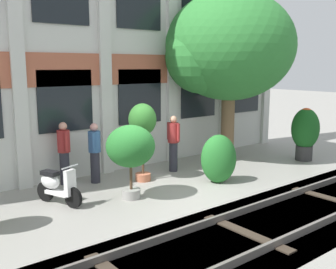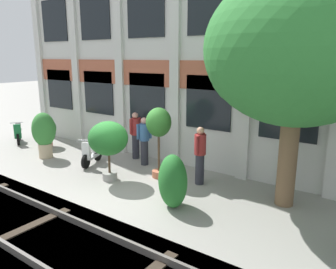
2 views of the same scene
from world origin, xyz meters
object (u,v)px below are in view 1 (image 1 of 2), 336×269
resident_by_doorway (173,142)px  resident_watching_tracks (64,151)px  potted_plant_stone_basin (305,130)px  topiary_hedge (219,159)px  broadleaf_tree (230,50)px  potted_plant_low_pan (142,124)px  resident_near_plants (95,151)px  potted_plant_tall_urn (131,148)px  scooter_near_curb (57,186)px

resident_by_doorway → resident_watching_tracks: size_ratio=1.00×
resident_watching_tracks → potted_plant_stone_basin: bearing=-12.2°
resident_by_doorway → topiary_hedge: resident_by_doorway is taller
broadleaf_tree → potted_plant_low_pan: (-3.76, -0.31, -2.10)m
potted_plant_stone_basin → broadleaf_tree: bearing=138.9°
potted_plant_stone_basin → potted_plant_low_pan: potted_plant_low_pan is taller
resident_by_doorway → broadleaf_tree: bearing=177.3°
broadleaf_tree → resident_near_plants: broadleaf_tree is taller
broadleaf_tree → resident_watching_tracks: size_ratio=3.28×
potted_plant_tall_urn → resident_watching_tracks: 2.27m
potted_plant_tall_urn → potted_plant_low_pan: (1.09, 1.06, 0.36)m
potted_plant_tall_urn → scooter_near_curb: potted_plant_tall_urn is taller
potted_plant_stone_basin → topiary_hedge: potted_plant_stone_basin is taller
potted_plant_stone_basin → scooter_near_curb: 8.51m
resident_watching_tracks → resident_by_doorway: bearing=-8.4°
potted_plant_stone_basin → topiary_hedge: (-4.22, -0.04, -0.37)m
resident_watching_tracks → resident_near_plants: size_ratio=1.03×
broadleaf_tree → potted_plant_stone_basin: size_ratio=3.13×
scooter_near_curb → topiary_hedge: (4.19, -1.15, 0.24)m
scooter_near_curb → topiary_hedge: 4.36m
broadleaf_tree → resident_watching_tracks: bearing=172.5°
potted_plant_tall_urn → resident_watching_tracks: size_ratio=1.06×
potted_plant_tall_urn → resident_by_doorway: (2.39, 1.31, -0.34)m
potted_plant_tall_urn → resident_by_doorway: potted_plant_tall_urn is taller
potted_plant_tall_urn → scooter_near_curb: size_ratio=1.37×
potted_plant_low_pan → topiary_hedge: potted_plant_low_pan is taller
potted_plant_stone_basin → resident_near_plants: (-6.88, 2.09, -0.15)m
broadleaf_tree → potted_plant_low_pan: size_ratio=2.57×
potted_plant_tall_urn → topiary_hedge: 2.71m
broadleaf_tree → potted_plant_low_pan: 4.32m
resident_watching_tracks → topiary_hedge: resident_watching_tracks is taller
resident_by_doorway → resident_near_plants: size_ratio=1.03×
topiary_hedge → potted_plant_tall_urn: bearing=171.3°
resident_watching_tracks → resident_near_plants: resident_watching_tracks is taller
broadleaf_tree → topiary_hedge: broadleaf_tree is taller
resident_watching_tracks → resident_near_plants: 0.82m
resident_near_plants → potted_plant_stone_basin: bearing=18.7°
resident_by_doorway → resident_near_plants: (-2.44, 0.43, -0.03)m
scooter_near_curb → resident_near_plants: (1.53, 0.98, 0.46)m
potted_plant_low_pan → resident_near_plants: (-1.14, 0.68, -0.73)m
potted_plant_tall_urn → scooter_near_curb: 1.94m
potted_plant_tall_urn → potted_plant_low_pan: 1.56m
scooter_near_curb → resident_near_plants: bearing=101.8°
potted_plant_low_pan → resident_watching_tracks: 2.25m
scooter_near_curb → resident_near_plants: size_ratio=0.79×
resident_watching_tracks → topiary_hedge: size_ratio=1.27×
resident_by_doorway → resident_near_plants: resident_by_doorway is taller
scooter_near_curb → potted_plant_stone_basin: bearing=61.6°
scooter_near_curb → topiary_hedge: topiary_hedge is taller
resident_near_plants → resident_by_doorway: bearing=25.8°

